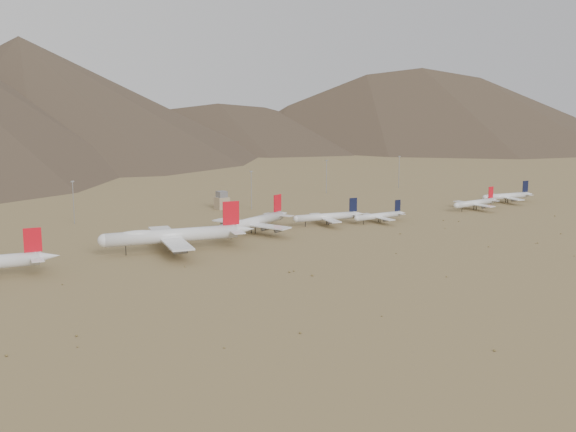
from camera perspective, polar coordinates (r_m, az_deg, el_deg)
ground at (r=367.52m, az=0.17°, el=-2.41°), size 3000.00×3000.00×0.00m
widebody_centre at (r=358.98m, az=-9.06°, el=-1.52°), size 76.93×60.66×23.32m
widebody_east at (r=398.43m, az=-2.83°, el=-0.48°), size 60.85×48.60×18.93m
narrowbody_a at (r=424.75m, az=3.18°, el=-0.05°), size 45.05×33.19×15.14m
narrowbody_b at (r=435.08m, az=7.26°, el=0.02°), size 38.30×27.58×12.64m
narrowbody_c at (r=493.30m, az=14.61°, el=1.01°), size 42.86×30.59×14.14m
narrowbody_d at (r=529.08m, az=16.95°, el=1.52°), size 44.25×32.36×14.74m
control_tower at (r=481.75m, az=-5.26°, el=1.18°), size 8.00×8.00×12.00m
mast_west at (r=444.30m, az=-16.60°, el=1.21°), size 2.00×0.60×25.70m
mast_centre at (r=478.36m, az=-2.92°, el=2.22°), size 2.00×0.60×25.70m
mast_east at (r=551.25m, az=3.06°, el=3.26°), size 2.00×0.60×25.70m
mast_far_east at (r=589.06m, az=8.77°, el=3.59°), size 2.00×0.60×25.70m
desert_scrub at (r=320.02m, az=10.99°, el=-4.43°), size 413.54×183.87×0.82m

